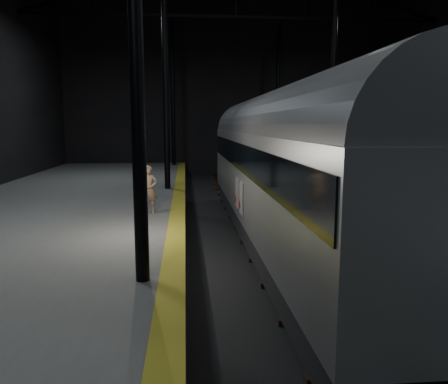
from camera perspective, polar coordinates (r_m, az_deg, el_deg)
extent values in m
plane|color=black|center=(12.96, 8.53, -8.85)|extent=(44.00, 44.00, 0.00)
cube|color=#545451|center=(13.27, -25.03, -6.93)|extent=(9.00, 43.80, 1.00)
cube|color=olive|center=(12.34, -6.25, -4.85)|extent=(0.50, 43.80, 0.01)
cube|color=#3F3328|center=(12.76, 5.37, -8.26)|extent=(0.08, 43.00, 0.14)
cube|color=#3F3328|center=(13.09, 11.64, -7.97)|extent=(0.08, 43.00, 0.14)
cube|color=black|center=(12.94, 8.53, -8.59)|extent=(2.40, 42.00, 0.12)
cylinder|color=black|center=(8.31, -11.59, 23.24)|extent=(0.26, 0.26, 10.00)
cylinder|color=black|center=(20.12, -7.65, 14.69)|extent=(0.26, 0.26, 10.00)
cylinder|color=black|center=(21.21, 14.01, 14.20)|extent=(0.26, 0.26, 10.00)
cylinder|color=black|center=(32.08, -6.69, 12.47)|extent=(0.26, 0.26, 10.00)
cylinder|color=black|center=(32.77, 7.03, 12.38)|extent=(0.26, 0.26, 10.00)
cube|color=black|center=(26.87, 1.53, 21.89)|extent=(23.60, 0.15, 0.18)
cube|color=#9C9EA3|center=(13.90, 7.31, 2.12)|extent=(2.62, 18.09, 2.71)
cube|color=black|center=(14.19, 7.18, -4.72)|extent=(2.40, 17.73, 0.77)
cube|color=black|center=(13.84, 7.36, 4.72)|extent=(2.68, 17.82, 0.81)
cylinder|color=slate|center=(13.81, 7.42, 7.72)|extent=(2.57, 17.91, 2.57)
cube|color=black|center=(8.55, 16.50, -16.73)|extent=(1.63, 1.99, 0.32)
cube|color=black|center=(20.36, 3.40, -1.51)|extent=(1.63, 1.99, 0.32)
cube|color=silver|center=(12.86, 2.27, -0.80)|extent=(0.04, 0.68, 0.95)
cube|color=silver|center=(13.92, 1.71, -0.06)|extent=(0.04, 0.68, 0.95)
cylinder|color=maroon|center=(13.06, 2.09, -1.66)|extent=(0.03, 0.24, 0.24)
cylinder|color=maroon|center=(14.12, 1.54, -0.86)|extent=(0.03, 0.24, 0.24)
imported|color=#9F7B61|center=(14.52, -9.82, 0.32)|extent=(0.62, 0.45, 1.60)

